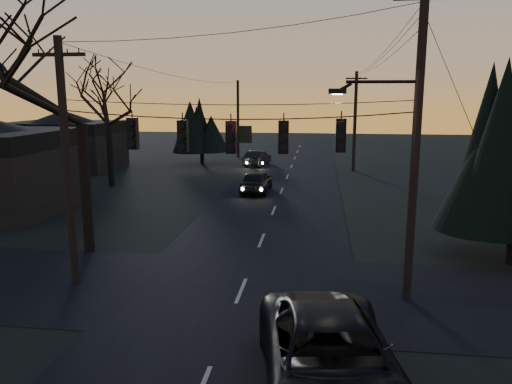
# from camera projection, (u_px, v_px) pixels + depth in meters

# --- Properties ---
(main_road) EXTENTS (8.00, 120.00, 0.02)m
(main_road) POSITION_uv_depth(u_px,v_px,m) (270.00, 219.00, 26.81)
(main_road) COLOR black
(main_road) RESTS_ON ground
(cross_road) EXTENTS (60.00, 7.00, 0.02)m
(cross_road) POSITION_uv_depth(u_px,v_px,m) (241.00, 291.00, 17.08)
(cross_road) COLOR black
(cross_road) RESTS_ON ground
(utility_pole_right) EXTENTS (5.00, 0.30, 10.00)m
(utility_pole_right) POSITION_uv_depth(u_px,v_px,m) (406.00, 299.00, 16.40)
(utility_pole_right) COLOR black
(utility_pole_right) RESTS_ON ground
(utility_pole_left) EXTENTS (1.80, 0.30, 8.50)m
(utility_pole_left) POSITION_uv_depth(u_px,v_px,m) (76.00, 283.00, 17.83)
(utility_pole_left) COLOR black
(utility_pole_left) RESTS_ON ground
(utility_pole_far_r) EXTENTS (1.80, 0.30, 8.50)m
(utility_pole_far_r) POSITION_uv_depth(u_px,v_px,m) (353.00, 171.00, 43.65)
(utility_pole_far_r) COLOR black
(utility_pole_far_r) RESTS_ON ground
(utility_pole_far_l) EXTENTS (0.30, 0.30, 8.00)m
(utility_pole_far_l) POSITION_uv_depth(u_px,v_px,m) (238.00, 157.00, 52.86)
(utility_pole_far_l) COLOR black
(utility_pole_far_l) RESTS_ON ground
(span_signal_assembly) EXTENTS (11.50, 0.44, 1.51)m
(span_signal_assembly) POSITION_uv_depth(u_px,v_px,m) (233.00, 136.00, 16.09)
(span_signal_assembly) COLOR black
(span_signal_assembly) RESTS_ON ground
(bare_tree_left) EXTENTS (8.71, 8.71, 10.88)m
(bare_tree_left) POSITION_uv_depth(u_px,v_px,m) (78.00, 69.00, 19.95)
(bare_tree_left) COLOR black
(bare_tree_left) RESTS_ON ground
(bare_tree_dist) EXTENTS (7.02, 7.02, 8.93)m
(bare_tree_dist) POSITION_uv_depth(u_px,v_px,m) (107.00, 99.00, 35.17)
(bare_tree_dist) COLOR black
(bare_tree_dist) RESTS_ON ground
(evergreen_dist) EXTENTS (3.49, 3.49, 5.65)m
(evergreen_dist) POSITION_uv_depth(u_px,v_px,m) (202.00, 128.00, 47.39)
(evergreen_dist) COLOR black
(evergreen_dist) RESTS_ON ground
(house_left_far) EXTENTS (9.00, 7.00, 5.20)m
(house_left_far) POSITION_uv_depth(u_px,v_px,m) (65.00, 140.00, 44.37)
(house_left_far) COLOR black
(house_left_far) RESTS_ON ground
(suv_near) EXTENTS (3.89, 6.82, 1.79)m
(suv_near) POSITION_uv_depth(u_px,v_px,m) (330.00, 361.00, 10.91)
(suv_near) COLOR black
(suv_near) RESTS_ON ground
(sedan_oncoming_a) EXTENTS (1.98, 4.55, 1.53)m
(sedan_oncoming_a) POSITION_uv_depth(u_px,v_px,m) (256.00, 181.00, 34.04)
(sedan_oncoming_a) COLOR black
(sedan_oncoming_a) RESTS_ON ground
(sedan_oncoming_b) EXTENTS (2.24, 4.47, 1.41)m
(sedan_oncoming_b) POSITION_uv_depth(u_px,v_px,m) (257.00, 158.00, 46.56)
(sedan_oncoming_b) COLOR black
(sedan_oncoming_b) RESTS_ON ground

